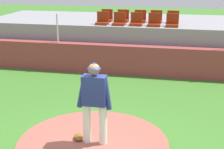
# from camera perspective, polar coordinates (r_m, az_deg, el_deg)

# --- Properties ---
(pitchers_mound) EXTENTS (3.30, 3.30, 0.26)m
(pitchers_mound) POSITION_cam_1_polar(r_m,az_deg,el_deg) (7.54, -3.24, -12.14)
(pitchers_mound) COLOR #9C5245
(pitchers_mound) RESTS_ON ground_plane
(pitcher) EXTENTS (0.76, 0.28, 1.81)m
(pitcher) POSITION_cam_1_polar(r_m,az_deg,el_deg) (7.00, -2.99, -3.87)
(pitcher) COLOR silver
(pitcher) RESTS_ON pitchers_mound
(fielding_glove) EXTENTS (0.30, 0.36, 0.11)m
(fielding_glove) POSITION_cam_1_polar(r_m,az_deg,el_deg) (7.56, -5.71, -10.51)
(fielding_glove) COLOR brown
(fielding_glove) RESTS_ON pitchers_mound
(brick_barrier) EXTENTS (14.30, 0.40, 1.13)m
(brick_barrier) POSITION_cam_1_polar(r_m,az_deg,el_deg) (12.76, 3.48, 2.44)
(brick_barrier) COLOR #953A3B
(brick_barrier) RESTS_ON ground_plane
(fence_post_left) EXTENTS (0.06, 0.06, 1.11)m
(fence_post_left) POSITION_cam_1_polar(r_m,az_deg,el_deg) (13.26, -9.26, 7.75)
(fence_post_left) COLOR silver
(fence_post_left) RESTS_ON brick_barrier
(bleacher_platform) EXTENTS (13.43, 4.39, 1.74)m
(bleacher_platform) POSITION_cam_1_polar(r_m,az_deg,el_deg) (15.24, 4.95, 6.05)
(bleacher_platform) COLOR gray
(bleacher_platform) RESTS_ON ground_plane
(stadium_chair_0) EXTENTS (0.48, 0.44, 0.50)m
(stadium_chair_0) POSITION_cam_1_polar(r_m,az_deg,el_deg) (13.66, -1.63, 9.16)
(stadium_chair_0) COLOR maroon
(stadium_chair_0) RESTS_ON bleacher_platform
(stadium_chair_1) EXTENTS (0.48, 0.44, 0.50)m
(stadium_chair_1) POSITION_cam_1_polar(r_m,az_deg,el_deg) (13.51, 1.24, 9.06)
(stadium_chair_1) COLOR maroon
(stadium_chair_1) RESTS_ON bleacher_platform
(stadium_chair_2) EXTENTS (0.48, 0.44, 0.50)m
(stadium_chair_2) POSITION_cam_1_polar(r_m,az_deg,el_deg) (13.45, 4.15, 8.99)
(stadium_chair_2) COLOR maroon
(stadium_chair_2) RESTS_ON bleacher_platform
(stadium_chair_3) EXTENTS (0.48, 0.44, 0.50)m
(stadium_chair_3) POSITION_cam_1_polar(r_m,az_deg,el_deg) (13.33, 7.19, 8.82)
(stadium_chair_3) COLOR maroon
(stadium_chair_3) RESTS_ON bleacher_platform
(stadium_chair_4) EXTENTS (0.48, 0.44, 0.50)m
(stadium_chair_4) POSITION_cam_1_polar(r_m,az_deg,el_deg) (13.32, 10.21, 8.68)
(stadium_chair_4) COLOR maroon
(stadium_chair_4) RESTS_ON bleacher_platform
(stadium_chair_5) EXTENTS (0.48, 0.44, 0.50)m
(stadium_chair_5) POSITION_cam_1_polar(r_m,az_deg,el_deg) (14.53, -0.91, 9.65)
(stadium_chair_5) COLOR maroon
(stadium_chair_5) RESTS_ON bleacher_platform
(stadium_chair_6) EXTENTS (0.48, 0.44, 0.50)m
(stadium_chair_6) POSITION_cam_1_polar(r_m,az_deg,el_deg) (14.40, 1.87, 9.57)
(stadium_chair_6) COLOR maroon
(stadium_chair_6) RESTS_ON bleacher_platform
(stadium_chair_7) EXTENTS (0.48, 0.44, 0.50)m
(stadium_chair_7) POSITION_cam_1_polar(r_m,az_deg,el_deg) (14.28, 4.78, 9.46)
(stadium_chair_7) COLOR maroon
(stadium_chair_7) RESTS_ON bleacher_platform
(stadium_chair_8) EXTENTS (0.48, 0.44, 0.50)m
(stadium_chair_8) POSITION_cam_1_polar(r_m,az_deg,el_deg) (14.25, 7.49, 9.36)
(stadium_chair_8) COLOR maroon
(stadium_chair_8) RESTS_ON bleacher_platform
(stadium_chair_9) EXTENTS (0.48, 0.44, 0.50)m
(stadium_chair_9) POSITION_cam_1_polar(r_m,az_deg,el_deg) (14.23, 10.31, 9.21)
(stadium_chair_9) COLOR maroon
(stadium_chair_9) RESTS_ON bleacher_platform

